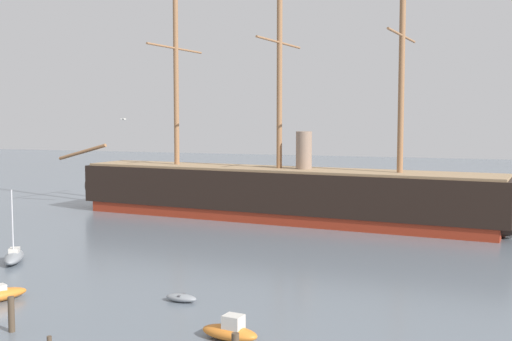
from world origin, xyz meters
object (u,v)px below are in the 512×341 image
tall_ship (279,193)px  sailboat_mid_left (14,256)px  seagull_in_flight (124,119)px  motorboat_foreground_right (230,331)px  mooring_piling_midwater (11,314)px  motorboat_distant_centre (329,212)px  dinghy_near_centre (181,298)px  dinghy_far_left (132,210)px

tall_ship → sailboat_mid_left: (-15.58, -32.27, -3.07)m
tall_ship → seagull_in_flight: 41.91m
motorboat_foreground_right → mooring_piling_midwater: bearing=-165.8°
sailboat_mid_left → mooring_piling_midwater: size_ratio=3.03×
tall_ship → seagull_in_flight: tall_ship is taller
motorboat_foreground_right → motorboat_distant_centre: (-6.12, 50.34, -0.03)m
motorboat_foreground_right → dinghy_near_centre: 8.99m
motorboat_foreground_right → seagull_in_flight: bearing=158.3°
dinghy_far_left → motorboat_distant_centre: (27.62, 5.97, 0.27)m
tall_ship → dinghy_far_left: 22.53m
tall_ship → seagull_in_flight: bearing=-87.5°
motorboat_foreground_right → dinghy_near_centre: motorboat_foreground_right is taller
seagull_in_flight → sailboat_mid_left: bearing=154.1°
tall_ship → motorboat_foreground_right: (11.46, -44.55, -3.10)m
seagull_in_flight → motorboat_distant_centre: bearing=85.7°
dinghy_near_centre → motorboat_distant_centre: 44.12m
dinghy_near_centre → mooring_piling_midwater: mooring_piling_midwater is taller
tall_ship → motorboat_distant_centre: tall_ship is taller
mooring_piling_midwater → dinghy_far_left: bearing=112.9°
dinghy_far_left → dinghy_near_centre: bearing=-54.5°
tall_ship → motorboat_distant_centre: size_ratio=18.39×
seagull_in_flight → mooring_piling_midwater: bearing=-118.1°
sailboat_mid_left → dinghy_near_centre: bearing=-16.4°
sailboat_mid_left → dinghy_far_left: (-6.70, 32.09, -0.33)m
motorboat_foreground_right → mooring_piling_midwater: (-13.54, -3.43, 0.58)m
motorboat_distant_centre → seagull_in_flight: seagull_in_flight is taller
dinghy_near_centre → dinghy_far_left: 46.89m
motorboat_foreground_right → dinghy_far_left: 55.74m
motorboat_foreground_right → seagull_in_flight: 16.54m
tall_ship → motorboat_foreground_right: 46.11m
dinghy_near_centre → motorboat_foreground_right: bearing=-43.8°
tall_ship → mooring_piling_midwater: size_ratio=30.65×
motorboat_foreground_right → dinghy_far_left: bearing=127.3°
seagull_in_flight → tall_ship: bearing=92.5°
dinghy_near_centre → dinghy_far_left: size_ratio=1.10×
dinghy_near_centre → sailboat_mid_left: bearing=163.6°
sailboat_mid_left → seagull_in_flight: size_ratio=6.36×
dinghy_near_centre → sailboat_mid_left: (-20.55, 6.06, 0.29)m
mooring_piling_midwater → seagull_in_flight: size_ratio=2.10×
dinghy_near_centre → seagull_in_flight: 13.71m
motorboat_foreground_right → dinghy_far_left: (-33.74, 44.37, -0.30)m
sailboat_mid_left → dinghy_far_left: 32.78m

